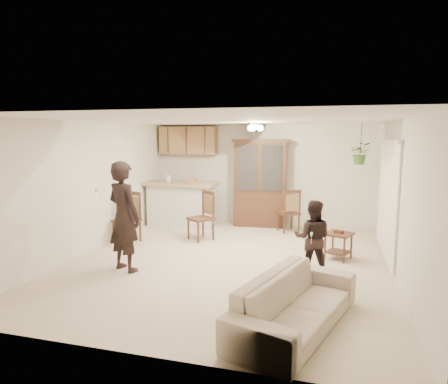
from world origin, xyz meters
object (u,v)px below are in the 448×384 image
(child, at_px, (313,235))
(chair_hutch_right, at_px, (288,220))
(adult, at_px, (124,218))
(chair_bar, at_px, (127,228))
(side_table, at_px, (338,245))
(china_hutch, at_px, (260,183))
(sofa, at_px, (296,298))
(chair_hutch_left, at_px, (201,226))

(child, relative_size, chair_hutch_right, 1.34)
(adult, xyz_separation_m, chair_bar, (-0.84, 1.57, -0.60))
(side_table, bearing_deg, chair_bar, 179.98)
(child, distance_m, china_hutch, 3.60)
(sofa, height_order, chair_hutch_left, chair_hutch_left)
(child, distance_m, chair_bar, 4.01)
(china_hutch, relative_size, chair_bar, 2.02)
(child, relative_size, chair_bar, 1.28)
(chair_bar, xyz_separation_m, chair_hutch_right, (3.17, 1.84, -0.02))
(chair_hutch_right, bearing_deg, chair_bar, -2.92)
(side_table, bearing_deg, child, -113.02)
(china_hutch, distance_m, chair_bar, 3.41)
(child, distance_m, chair_hutch_right, 2.94)
(china_hutch, height_order, chair_hutch_right, china_hutch)
(sofa, bearing_deg, chair_hutch_right, 25.03)
(child, xyz_separation_m, side_table, (0.42, 0.99, -0.42))
(adult, distance_m, child, 3.09)
(adult, xyz_separation_m, chair_hutch_right, (2.33, 3.41, -0.62))
(child, bearing_deg, chair_bar, -13.80)
(chair_bar, bearing_deg, chair_hutch_left, 39.71)
(sofa, xyz_separation_m, chair_hutch_right, (-0.61, 4.68, -0.08))
(sofa, height_order, child, child)
(child, height_order, side_table, child)
(sofa, bearing_deg, side_table, 7.50)
(adult, xyz_separation_m, chair_hutch_left, (0.59, 2.17, -0.60))
(adult, bearing_deg, chair_bar, -39.16)
(chair_hutch_right, bearing_deg, side_table, 88.31)
(adult, bearing_deg, chair_hutch_left, -82.65)
(adult, relative_size, child, 1.33)
(chair_bar, xyz_separation_m, chair_hutch_left, (1.44, 0.60, -0.00))
(chair_hutch_left, bearing_deg, chair_hutch_right, 72.81)
(sofa, height_order, chair_bar, chair_bar)
(sofa, relative_size, chair_hutch_right, 1.86)
(adult, distance_m, chair_bar, 1.88)
(adult, height_order, chair_hutch_right, adult)
(side_table, xyz_separation_m, chair_hutch_right, (-1.12, 1.84, 0.03))
(sofa, distance_m, chair_hutch_left, 4.17)
(chair_bar, distance_m, chair_hutch_left, 1.56)
(side_table, height_order, chair_bar, chair_bar)
(adult, relative_size, chair_bar, 1.70)
(adult, xyz_separation_m, child, (3.03, 0.58, -0.22))
(child, xyz_separation_m, china_hutch, (-1.45, 3.27, 0.38))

